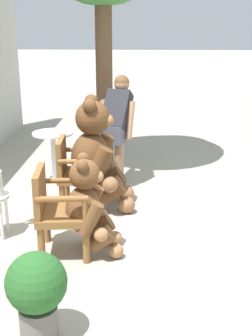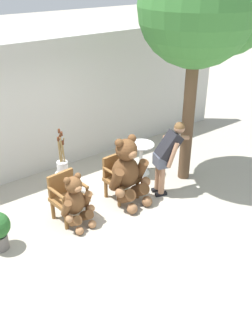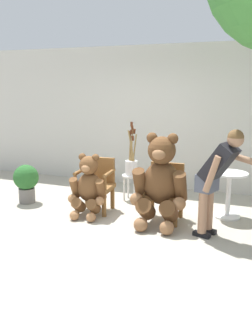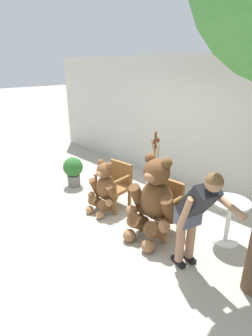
{
  "view_description": "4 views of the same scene",
  "coord_description": "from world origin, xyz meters",
  "px_view_note": "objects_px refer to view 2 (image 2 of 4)",
  "views": [
    {
      "loc": [
        -4.73,
        -0.36,
        2.22
      ],
      "look_at": [
        0.03,
        -0.13,
        0.69
      ],
      "focal_mm": 50.0,
      "sensor_mm": 36.0,
      "label": 1
    },
    {
      "loc": [
        -3.1,
        -4.62,
        4.13
      ],
      "look_at": [
        0.38,
        0.02,
        0.92
      ],
      "focal_mm": 40.0,
      "sensor_mm": 36.0,
      "label": 2
    },
    {
      "loc": [
        2.08,
        -4.82,
        2.02
      ],
      "look_at": [
        0.08,
        0.16,
        0.84
      ],
      "focal_mm": 40.0,
      "sensor_mm": 36.0,
      "label": 3
    },
    {
      "loc": [
        2.83,
        -2.55,
        2.59
      ],
      "look_at": [
        -0.22,
        0.43,
        0.91
      ],
      "focal_mm": 28.0,
      "sensor_mm": 36.0,
      "label": 4
    }
  ],
  "objects_px": {
    "wooden_chair_left": "(67,195)",
    "teddy_bear_small": "(76,202)",
    "person_visitor": "(167,153)",
    "patio_tree": "(204,10)",
    "white_stool": "(64,178)",
    "round_side_table": "(141,155)",
    "teddy_bear_large": "(128,172)",
    "brush_bucket": "(62,164)",
    "wooden_chair_right": "(120,176)"
  },
  "relations": [
    {
      "from": "wooden_chair_left",
      "to": "round_side_table",
      "type": "xyz_separation_m",
      "value": [
        2.06,
        0.45,
        -0.01
      ]
    },
    {
      "from": "wooden_chair_right",
      "to": "teddy_bear_large",
      "type": "xyz_separation_m",
      "value": [
        0.01,
        -0.25,
        0.21
      ]
    },
    {
      "from": "teddy_bear_large",
      "to": "round_side_table",
      "type": "height_order",
      "value": "teddy_bear_large"
    },
    {
      "from": "white_stool",
      "to": "round_side_table",
      "type": "distance_m",
      "value": 1.76
    },
    {
      "from": "teddy_bear_large",
      "to": "white_stool",
      "type": "height_order",
      "value": "teddy_bear_large"
    },
    {
      "from": "white_stool",
      "to": "round_side_table",
      "type": "relative_size",
      "value": 0.64
    },
    {
      "from": "teddy_bear_small",
      "to": "round_side_table",
      "type": "distance_m",
      "value": 2.18
    },
    {
      "from": "wooden_chair_left",
      "to": "white_stool",
      "type": "xyz_separation_m",
      "value": [
        0.33,
        0.75,
        -0.11
      ]
    },
    {
      "from": "round_side_table",
      "to": "teddy_bear_small",
      "type": "bearing_deg",
      "value": -160.01
    },
    {
      "from": "white_stool",
      "to": "wooden_chair_left",
      "type": "bearing_deg",
      "value": -113.79
    },
    {
      "from": "person_visitor",
      "to": "round_side_table",
      "type": "height_order",
      "value": "person_visitor"
    },
    {
      "from": "wooden_chair_right",
      "to": "white_stool",
      "type": "height_order",
      "value": "wooden_chair_right"
    },
    {
      "from": "brush_bucket",
      "to": "patio_tree",
      "type": "distance_m",
      "value": 3.81
    },
    {
      "from": "wooden_chair_left",
      "to": "person_visitor",
      "type": "xyz_separation_m",
      "value": [
        1.99,
        -0.43,
        0.43
      ]
    },
    {
      "from": "person_visitor",
      "to": "round_side_table",
      "type": "distance_m",
      "value": 0.99
    },
    {
      "from": "patio_tree",
      "to": "teddy_bear_large",
      "type": "bearing_deg",
      "value": 179.55
    },
    {
      "from": "person_visitor",
      "to": "teddy_bear_large",
      "type": "bearing_deg",
      "value": 167.7
    },
    {
      "from": "wooden_chair_right",
      "to": "teddy_bear_small",
      "type": "relative_size",
      "value": 0.86
    },
    {
      "from": "white_stool",
      "to": "patio_tree",
      "type": "bearing_deg",
      "value": -22.22
    },
    {
      "from": "round_side_table",
      "to": "wooden_chair_left",
      "type": "bearing_deg",
      "value": -167.66
    },
    {
      "from": "teddy_bear_large",
      "to": "patio_tree",
      "type": "distance_m",
      "value": 3.17
    },
    {
      "from": "wooden_chair_right",
      "to": "white_stool",
      "type": "xyz_separation_m",
      "value": [
        -0.83,
        0.75,
        -0.11
      ]
    },
    {
      "from": "wooden_chair_left",
      "to": "round_side_table",
      "type": "height_order",
      "value": "wooden_chair_left"
    },
    {
      "from": "wooden_chair_left",
      "to": "teddy_bear_small",
      "type": "xyz_separation_m",
      "value": [
        0.01,
        -0.29,
        0.03
      ]
    },
    {
      "from": "white_stool",
      "to": "round_side_table",
      "type": "bearing_deg",
      "value": -9.79
    },
    {
      "from": "teddy_bear_large",
      "to": "person_visitor",
      "type": "xyz_separation_m",
      "value": [
        0.82,
        -0.18,
        0.23
      ]
    },
    {
      "from": "patio_tree",
      "to": "wooden_chair_left",
      "type": "bearing_deg",
      "value": 174.57
    },
    {
      "from": "person_visitor",
      "to": "brush_bucket",
      "type": "relative_size",
      "value": 1.57
    },
    {
      "from": "white_stool",
      "to": "patio_tree",
      "type": "xyz_separation_m",
      "value": [
        2.49,
        -1.02,
        3.02
      ]
    },
    {
      "from": "wooden_chair_right",
      "to": "person_visitor",
      "type": "height_order",
      "value": "person_visitor"
    },
    {
      "from": "wooden_chair_left",
      "to": "teddy_bear_large",
      "type": "distance_m",
      "value": 1.21
    },
    {
      "from": "wooden_chair_right",
      "to": "teddy_bear_large",
      "type": "bearing_deg",
      "value": -88.46
    },
    {
      "from": "teddy_bear_small",
      "to": "white_stool",
      "type": "relative_size",
      "value": 2.16
    },
    {
      "from": "person_visitor",
      "to": "brush_bucket",
      "type": "distance_m",
      "value": 2.05
    },
    {
      "from": "teddy_bear_small",
      "to": "patio_tree",
      "type": "distance_m",
      "value": 4.03
    },
    {
      "from": "teddy_bear_small",
      "to": "round_side_table",
      "type": "height_order",
      "value": "teddy_bear_small"
    },
    {
      "from": "round_side_table",
      "to": "patio_tree",
      "type": "height_order",
      "value": "patio_tree"
    },
    {
      "from": "brush_bucket",
      "to": "round_side_table",
      "type": "relative_size",
      "value": 1.32
    },
    {
      "from": "white_stool",
      "to": "person_visitor",
      "type": "bearing_deg",
      "value": -35.44
    },
    {
      "from": "person_visitor",
      "to": "white_stool",
      "type": "xyz_separation_m",
      "value": [
        -1.66,
        1.18,
        -0.54
      ]
    },
    {
      "from": "teddy_bear_small",
      "to": "patio_tree",
      "type": "height_order",
      "value": "patio_tree"
    },
    {
      "from": "white_stool",
      "to": "brush_bucket",
      "type": "bearing_deg",
      "value": -2.05
    },
    {
      "from": "teddy_bear_large",
      "to": "teddy_bear_small",
      "type": "relative_size",
      "value": 1.37
    },
    {
      "from": "person_visitor",
      "to": "white_stool",
      "type": "relative_size",
      "value": 3.24
    },
    {
      "from": "wooden_chair_left",
      "to": "teddy_bear_large",
      "type": "xyz_separation_m",
      "value": [
        1.17,
        -0.25,
        0.21
      ]
    },
    {
      "from": "brush_bucket",
      "to": "teddy_bear_large",
      "type": "bearing_deg",
      "value": -50.19
    },
    {
      "from": "wooden_chair_left",
      "to": "white_stool",
      "type": "distance_m",
      "value": 0.83
    },
    {
      "from": "teddy_bear_small",
      "to": "wooden_chair_right",
      "type": "bearing_deg",
      "value": 14.38
    },
    {
      "from": "wooden_chair_left",
      "to": "teddy_bear_small",
      "type": "height_order",
      "value": "teddy_bear_small"
    },
    {
      "from": "wooden_chair_left",
      "to": "teddy_bear_small",
      "type": "relative_size",
      "value": 0.86
    }
  ]
}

